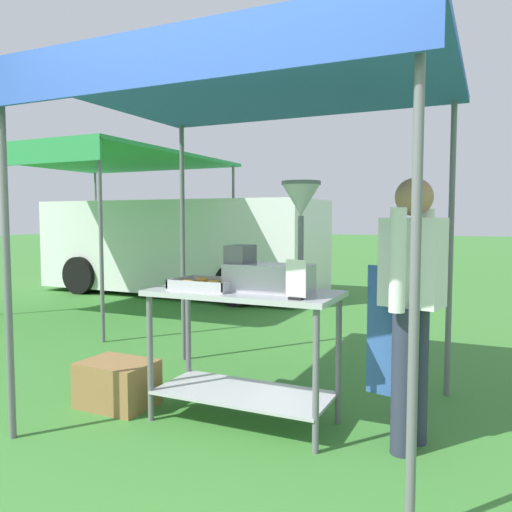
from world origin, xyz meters
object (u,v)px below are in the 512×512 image
at_px(menu_sign, 296,283).
at_px(neighbour_tent, 94,162).
at_px(donut_cart, 244,330).
at_px(donut_tray, 205,285).
at_px(stall_canopy, 250,93).
at_px(supply_crate, 117,384).
at_px(vendor, 411,299).
at_px(van_white, 182,245).
at_px(donut_fryer, 275,254).

bearing_deg(menu_sign, neighbour_tent, 144.28).
height_order(donut_cart, donut_tray, donut_tray).
xyz_separation_m(stall_canopy, donut_tray, (-0.27, -0.15, -1.28)).
bearing_deg(menu_sign, supply_crate, 176.22).
distance_m(donut_cart, menu_sign, 0.62).
distance_m(stall_canopy, donut_tray, 1.32).
relative_size(vendor, van_white, 0.31).
relative_size(stall_canopy, menu_sign, 11.02).
bearing_deg(donut_fryer, stall_canopy, 164.72).
xyz_separation_m(donut_cart, van_white, (-3.74, 5.02, 0.24)).
distance_m(stall_canopy, donut_cart, 1.58).
distance_m(menu_sign, vendor, 0.68).
height_order(stall_canopy, vendor, stall_canopy).
height_order(stall_canopy, donut_fryer, stall_canopy).
bearing_deg(vendor, menu_sign, -155.79).
height_order(supply_crate, van_white, van_white).
relative_size(donut_tray, van_white, 0.08).
distance_m(stall_canopy, van_white, 6.32).
bearing_deg(supply_crate, neighbour_tent, 133.90).
bearing_deg(donut_tray, donut_fryer, 10.79).
distance_m(supply_crate, van_white, 5.88).
relative_size(menu_sign, vendor, 0.15).
relative_size(donut_tray, menu_sign, 1.82).
relative_size(stall_canopy, donut_cart, 2.05).
distance_m(donut_tray, supply_crate, 1.04).
distance_m(donut_cart, vendor, 1.10).
bearing_deg(donut_tray, donut_cart, 10.73).
bearing_deg(donut_tray, neighbour_tent, 140.76).
distance_m(stall_canopy, supply_crate, 2.27).
bearing_deg(donut_cart, van_white, 126.67).
xyz_separation_m(menu_sign, neighbour_tent, (-4.33, 3.11, 1.21)).
xyz_separation_m(supply_crate, van_white, (-2.77, 5.14, 0.71)).
height_order(stall_canopy, van_white, stall_canopy).
distance_m(donut_cart, supply_crate, 1.09).
xyz_separation_m(donut_tray, vendor, (1.34, 0.11, -0.02)).
distance_m(donut_cart, neighbour_tent, 5.09).
bearing_deg(vendor, donut_cart, -176.63).
relative_size(donut_cart, supply_crate, 2.41).
xyz_separation_m(stall_canopy, donut_cart, (-0.00, -0.10, -1.57)).
bearing_deg(donut_fryer, van_white, 128.43).
bearing_deg(neighbour_tent, supply_crate, -46.10).
distance_m(vendor, neighbour_tent, 5.85).
distance_m(donut_tray, menu_sign, 0.74).
relative_size(donut_tray, vendor, 0.27).
bearing_deg(vendor, stall_canopy, 178.08).
height_order(menu_sign, vendor, vendor).
relative_size(donut_fryer, van_white, 0.14).
bearing_deg(van_white, donut_tray, -55.61).
xyz_separation_m(donut_tray, supply_crate, (-0.70, -0.07, -0.76)).
bearing_deg(vendor, van_white, 134.12).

